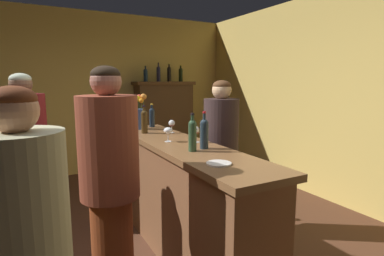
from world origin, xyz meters
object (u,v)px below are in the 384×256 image
at_px(wine_glass_front, 168,131).
at_px(wine_bottle_malbec, 192,134).
at_px(wine_glass_mid, 196,131).
at_px(patron_in_navy, 25,147).
at_px(wine_bottle_syrah, 152,116).
at_px(patron_near_entrance, 28,166).
at_px(wine_bottle_rose, 204,132).
at_px(wine_bottle_pinot, 144,120).
at_px(flower_arrangement, 140,114).
at_px(display_bottle_center, 169,73).
at_px(display_bottle_midright, 181,74).
at_px(bar_counter, 181,198).
at_px(wine_bottle_chardonnay, 128,118).
at_px(cheese_plate, 219,163).
at_px(wine_glass_rear, 172,124).
at_px(display_bottle_midleft, 158,73).
at_px(bartender, 221,149).
at_px(display_cabinet, 164,123).
at_px(display_bottle_left, 146,74).
at_px(patron_tall, 110,187).

bearing_deg(wine_glass_front, wine_bottle_malbec, -88.10).
distance_m(wine_glass_mid, patron_in_navy, 2.02).
relative_size(wine_bottle_syrah, patron_near_entrance, 0.17).
relative_size(wine_bottle_malbec, wine_bottle_rose, 0.98).
xyz_separation_m(wine_bottle_syrah, wine_bottle_rose, (-0.05, -1.34, 0.01)).
height_order(wine_bottle_pinot, flower_arrangement, flower_arrangement).
height_order(display_bottle_center, display_bottle_midright, display_bottle_center).
xyz_separation_m(bar_counter, wine_bottle_chardonnay, (-0.17, 1.05, 0.65)).
height_order(wine_bottle_pinot, wine_bottle_syrah, wine_bottle_pinot).
distance_m(flower_arrangement, display_bottle_center, 2.30).
bearing_deg(bar_counter, cheese_plate, -96.37).
height_order(wine_bottle_chardonnay, wine_glass_rear, wine_bottle_chardonnay).
relative_size(wine_glass_rear, display_bottle_midright, 0.45).
relative_size(wine_glass_rear, flower_arrangement, 0.34).
bearing_deg(patron_in_navy, wine_glass_rear, 21.36).
distance_m(wine_bottle_pinot, patron_near_entrance, 1.20).
relative_size(wine_bottle_syrah, wine_glass_mid, 1.89).
bearing_deg(wine_bottle_malbec, wine_bottle_rose, 14.78).
relative_size(display_bottle_midleft, bartender, 0.21).
height_order(display_cabinet, display_bottle_left, display_bottle_left).
bearing_deg(display_bottle_left, patron_tall, -113.62).
bearing_deg(wine_glass_front, wine_bottle_syrah, 78.06).
relative_size(cheese_plate, display_bottle_midright, 0.55).
relative_size(cheese_plate, display_bottle_midleft, 0.50).
relative_size(display_bottle_center, bartender, 0.20).
relative_size(wine_bottle_chardonnay, display_bottle_left, 1.01).
distance_m(wine_bottle_chardonnay, patron_in_navy, 1.17).
xyz_separation_m(display_bottle_midright, patron_tall, (-2.16, -3.34, -0.81)).
xyz_separation_m(wine_bottle_pinot, patron_in_navy, (-1.15, 0.74, -0.31)).
bearing_deg(display_bottle_midright, wine_bottle_chardonnay, -131.34).
bearing_deg(patron_tall, wine_bottle_syrah, 19.96).
bearing_deg(wine_glass_front, wine_bottle_pinot, 93.75).
bearing_deg(wine_bottle_rose, display_bottle_midleft, 74.39).
bearing_deg(wine_glass_mid, display_bottle_center, 70.43).
height_order(wine_bottle_syrah, wine_bottle_rose, wine_bottle_rose).
height_order(wine_bottle_rose, wine_glass_rear, wine_bottle_rose).
height_order(patron_tall, patron_in_navy, patron_tall).
relative_size(cheese_plate, patron_in_navy, 0.10).
bearing_deg(cheese_plate, patron_tall, 158.61).
distance_m(wine_glass_front, display_bottle_midright, 3.15).
distance_m(wine_glass_front, patron_near_entrance, 1.21).
relative_size(display_cabinet, bartender, 0.99).
relative_size(wine_bottle_malbec, wine_bottle_syrah, 1.08).
distance_m(wine_glass_front, wine_glass_mid, 0.26).
relative_size(bar_counter, display_bottle_center, 7.27).
bearing_deg(bartender, wine_glass_rear, -39.61).
relative_size(wine_glass_mid, display_bottle_midright, 0.48).
bearing_deg(wine_bottle_chardonnay, display_bottle_left, 63.92).
height_order(display_cabinet, wine_glass_mid, display_cabinet).
bearing_deg(wine_glass_mid, wine_bottle_syrah, 90.83).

